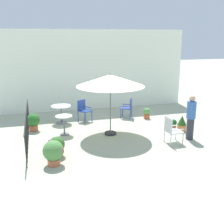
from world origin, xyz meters
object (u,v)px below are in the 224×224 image
patio_chair_2 (128,107)px  standing_person (191,117)px  potted_plant_1 (57,146)px  potted_plant_2 (147,113)px  patio_umbrella_0 (110,81)px  potted_plant_5 (53,152)px  patio_chair_0 (172,129)px  cafe_table_0 (64,122)px  cafe_table_1 (61,111)px  patio_chair_1 (84,109)px  potted_plant_3 (174,124)px  potted_plant_0 (33,121)px  potted_plant_4 (182,123)px

patio_chair_2 → standing_person: (1.28, -3.13, 0.30)m
potted_plant_1 → potted_plant_2: potted_plant_1 is taller
patio_umbrella_0 → potted_plant_5: 3.46m
patio_chair_0 → cafe_table_0: bearing=151.7°
cafe_table_1 → potted_plant_1: size_ratio=1.33×
standing_person → potted_plant_1: bearing=-177.0°
patio_chair_2 → potted_plant_1: 4.81m
cafe_table_0 → potted_plant_5: (-0.56, -2.51, -0.10)m
cafe_table_1 → standing_person: (4.26, -3.16, 0.29)m
patio_chair_1 → standing_person: 4.59m
cafe_table_1 → potted_plant_3: 4.69m
patio_chair_2 → potted_plant_2: patio_chair_2 is taller
potted_plant_0 → potted_plant_4: size_ratio=1.10×
patio_chair_0 → patio_chair_1: (-2.47, 3.37, 0.02)m
potted_plant_3 → standing_person: (0.05, -1.12, 0.61)m
potted_plant_1 → potted_plant_3: potted_plant_1 is taller
patio_chair_2 → potted_plant_4: size_ratio=1.43×
potted_plant_5 → patio_umbrella_0: bearing=42.9°
cafe_table_1 → patio_chair_0: 4.79m
patio_umbrella_0 → cafe_table_0: (-1.68, 0.44, -1.53)m
cafe_table_0 → patio_chair_2: 3.34m
patio_umbrella_0 → patio_chair_2: size_ratio=2.74×
patio_chair_0 → potted_plant_2: bearing=83.7°
patio_chair_2 → potted_plant_1: bearing=-135.5°
patio_umbrella_0 → potted_plant_2: bearing=36.8°
cafe_table_0 → potted_plant_2: bearing=16.7°
potted_plant_5 → cafe_table_0: bearing=77.5°
patio_umbrella_0 → potted_plant_5: size_ratio=3.35×
patio_chair_0 → potted_plant_2: patio_chair_0 is taller
cafe_table_0 → potted_plant_3: cafe_table_0 is taller
patio_chair_2 → cafe_table_1: bearing=179.3°
potted_plant_2 → standing_person: (0.50, -2.81, 0.57)m
patio_umbrella_0 → patio_chair_2: (1.33, 1.89, -1.51)m
potted_plant_5 → standing_person: bearing=9.8°
potted_plant_0 → standing_person: bearing=-24.1°
potted_plant_0 → potted_plant_1: bearing=-75.3°
patio_chair_2 → standing_person: 3.39m
patio_umbrella_0 → potted_plant_2: size_ratio=5.10×
patio_chair_0 → potted_plant_1: bearing=-179.2°
patio_chair_0 → potted_plant_5: (-4.02, -0.65, -0.11)m
potted_plant_4 → standing_person: 0.96m
cafe_table_1 → potted_plant_2: 3.78m
potted_plant_1 → potted_plant_4: (4.85, 1.06, -0.02)m
cafe_table_1 → potted_plant_2: cafe_table_1 is taller
cafe_table_1 → potted_plant_3: bearing=-25.9°
patio_chair_0 → patio_chair_1: size_ratio=1.02×
patio_umbrella_0 → patio_chair_1: 2.55m
patio_chair_0 → potted_plant_3: size_ratio=2.28×
potted_plant_0 → potted_plant_4: (5.54, -1.60, -0.06)m
potted_plant_3 → patio_umbrella_0: bearing=177.4°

